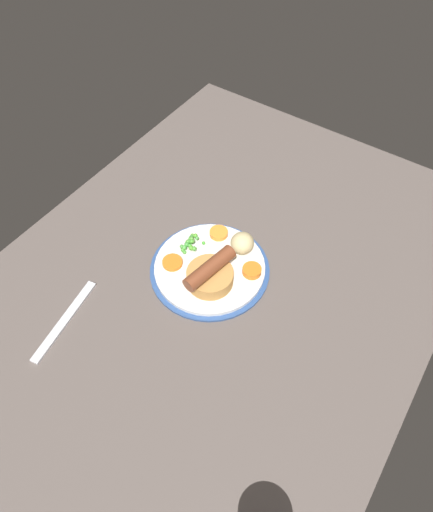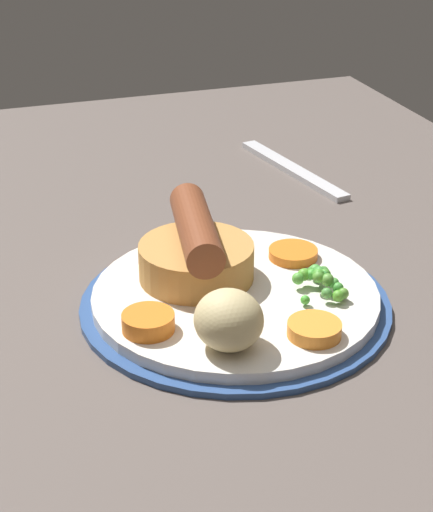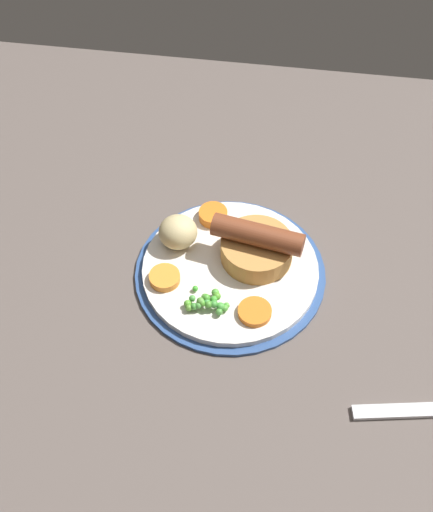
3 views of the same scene
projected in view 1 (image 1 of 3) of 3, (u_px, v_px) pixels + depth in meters
dining_table at (215, 284)px, 89.80cm from camera, size 110.00×80.00×3.00cm
dinner_plate at (210, 268)px, 89.50cm from camera, size 23.56×23.56×1.40cm
sausage_pudding at (209, 274)px, 84.91cm from camera, size 11.47×8.87×5.65cm
pea_pile at (190, 243)px, 91.16cm from camera, size 5.35×3.78×1.89cm
potato_chunk_0 at (242, 243)px, 89.68cm from camera, size 5.81×5.68×4.13cm
carrot_slice_0 at (252, 271)px, 87.36cm from camera, size 4.71×4.71×1.27cm
carrot_slice_1 at (219, 233)px, 93.32cm from camera, size 5.20×5.20×0.99cm
carrot_slice_4 at (172, 263)px, 88.86cm from camera, size 5.38×5.38×0.76cm
fork at (65, 320)px, 82.70cm from camera, size 17.99×4.81×0.60cm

